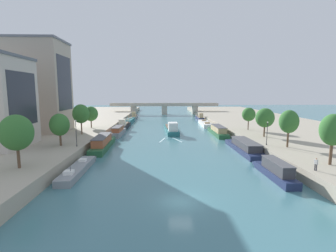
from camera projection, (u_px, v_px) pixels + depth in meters
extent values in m
plane|color=#42757F|center=(181.00, 202.00, 26.05)|extent=(400.00, 400.00, 0.00)
cube|color=#A89E89|center=(62.00, 125.00, 79.32)|extent=(36.00, 170.00, 1.87)
cube|color=#A89E89|center=(269.00, 124.00, 81.45)|extent=(36.00, 170.00, 1.87)
cube|color=#23666B|center=(171.00, 130.00, 72.34)|extent=(3.96, 17.07, 1.12)
cube|color=#23666B|center=(169.00, 125.00, 81.04)|extent=(3.09, 1.37, 0.93)
cube|color=#23666B|center=(171.00, 128.00, 72.26)|extent=(4.03, 17.08, 0.06)
cube|color=white|center=(173.00, 127.00, 66.41)|extent=(2.55, 3.49, 2.24)
cube|color=black|center=(172.00, 125.00, 68.05)|extent=(1.92, 0.12, 0.63)
cube|color=brown|center=(170.00, 126.00, 73.90)|extent=(2.89, 8.92, 0.36)
cylinder|color=#232328|center=(174.00, 128.00, 67.19)|extent=(0.07, 0.07, 1.10)
cube|color=silver|center=(177.00, 140.00, 59.88)|extent=(2.26, 5.80, 0.03)
cube|color=silver|center=(162.00, 140.00, 59.61)|extent=(1.74, 5.92, 0.03)
cube|color=gray|center=(77.00, 170.00, 35.24)|extent=(2.18, 11.89, 0.90)
cube|color=gray|center=(90.00, 158.00, 41.46)|extent=(2.01, 1.21, 0.81)
cube|color=gray|center=(77.00, 167.00, 35.18)|extent=(2.23, 11.89, 0.06)
cube|color=white|center=(83.00, 160.00, 37.73)|extent=(1.06, 0.91, 0.40)
cube|color=white|center=(69.00, 172.00, 31.85)|extent=(1.17, 1.11, 0.48)
cylinder|color=#232328|center=(70.00, 171.00, 31.59)|extent=(0.07, 0.07, 1.10)
cube|color=#235633|center=(103.00, 146.00, 50.86)|extent=(3.07, 14.87, 1.09)
cube|color=#235633|center=(110.00, 138.00, 58.51)|extent=(2.61, 1.29, 0.91)
cube|color=#235633|center=(103.00, 143.00, 50.78)|extent=(3.13, 14.87, 0.06)
cube|color=#9E5133|center=(102.00, 140.00, 49.94)|extent=(2.46, 9.53, 1.53)
cube|color=#4C4C51|center=(102.00, 136.00, 49.83)|extent=(2.63, 9.82, 0.08)
cylinder|color=#232328|center=(100.00, 145.00, 46.33)|extent=(0.07, 0.07, 1.10)
cube|color=gray|center=(118.00, 133.00, 66.48)|extent=(2.64, 11.14, 1.19)
cube|color=gray|center=(122.00, 129.00, 72.29)|extent=(2.27, 1.31, 0.96)
cube|color=gray|center=(118.00, 131.00, 66.39)|extent=(2.68, 11.14, 0.06)
cube|color=#9E5133|center=(118.00, 129.00, 65.76)|extent=(2.11, 7.14, 1.14)
cube|color=#4C4C51|center=(118.00, 127.00, 65.68)|extent=(2.26, 7.35, 0.08)
cylinder|color=#232328|center=(117.00, 130.00, 63.02)|extent=(0.07, 0.07, 1.10)
cube|color=black|center=(124.00, 126.00, 80.24)|extent=(2.64, 11.56, 1.12)
cube|color=black|center=(127.00, 123.00, 86.27)|extent=(2.36, 1.27, 0.93)
cube|color=black|center=(124.00, 124.00, 80.16)|extent=(2.69, 11.56, 0.06)
cube|color=beige|center=(122.00, 122.00, 76.13)|extent=(1.88, 2.33, 2.11)
cube|color=black|center=(123.00, 121.00, 77.24)|extent=(1.48, 0.05, 0.59)
cube|color=brown|center=(125.00, 123.00, 81.27)|extent=(2.01, 6.02, 0.36)
cylinder|color=#232328|center=(124.00, 124.00, 76.66)|extent=(0.07, 0.07, 1.10)
cube|color=#23666B|center=(129.00, 121.00, 94.89)|extent=(3.16, 13.39, 1.18)
cube|color=#23666B|center=(132.00, 119.00, 101.81)|extent=(2.63, 1.33, 0.96)
cube|color=#23666B|center=(129.00, 119.00, 94.81)|extent=(3.21, 13.39, 0.06)
cube|color=beige|center=(130.00, 118.00, 97.68)|extent=(1.39, 0.94, 0.40)
cube|color=beige|center=(127.00, 120.00, 91.08)|extent=(1.53, 1.15, 0.48)
cylinder|color=#232328|center=(128.00, 119.00, 90.78)|extent=(0.07, 0.07, 1.10)
cube|color=gray|center=(135.00, 117.00, 109.39)|extent=(2.02, 9.42, 0.95)
cube|color=gray|center=(136.00, 116.00, 114.39)|extent=(1.92, 1.21, 0.84)
cube|color=gray|center=(135.00, 116.00, 109.32)|extent=(2.06, 9.42, 0.06)
cube|color=tan|center=(134.00, 114.00, 106.00)|extent=(1.51, 1.88, 2.12)
cube|color=black|center=(134.00, 113.00, 106.90)|extent=(1.21, 0.03, 0.59)
cube|color=brown|center=(135.00, 116.00, 110.23)|extent=(1.58, 4.90, 0.36)
cylinder|color=#232328|center=(135.00, 115.00, 106.46)|extent=(0.07, 0.07, 1.10)
cube|color=#1E284C|center=(275.00, 174.00, 33.31)|extent=(2.06, 9.55, 0.94)
cube|color=#1E284C|center=(260.00, 163.00, 38.37)|extent=(1.89, 1.22, 0.83)
cube|color=#1E284C|center=(275.00, 171.00, 33.24)|extent=(2.10, 9.55, 0.06)
cube|color=#38383D|center=(277.00, 167.00, 32.67)|extent=(1.68, 6.12, 1.43)
cube|color=#4C4C51|center=(278.00, 161.00, 32.57)|extent=(1.80, 6.30, 0.08)
cylinder|color=#232328|center=(289.00, 174.00, 30.35)|extent=(0.07, 0.07, 1.10)
cube|color=#1E284C|center=(244.00, 149.00, 48.25)|extent=(3.45, 15.06, 0.90)
cube|color=#1E284C|center=(232.00, 141.00, 56.02)|extent=(3.13, 1.23, 0.81)
cube|color=#1E284C|center=(244.00, 147.00, 48.19)|extent=(3.51, 15.06, 0.06)
cube|color=#38383D|center=(246.00, 144.00, 47.35)|extent=(2.80, 9.64, 1.25)
cube|color=#4C4C51|center=(246.00, 141.00, 47.26)|extent=(3.00, 9.93, 0.08)
cylinder|color=#232328|center=(256.00, 149.00, 43.67)|extent=(0.07, 0.07, 1.10)
cube|color=#235633|center=(218.00, 133.00, 67.29)|extent=(2.81, 14.53, 1.03)
cube|color=#235633|center=(212.00, 128.00, 74.82)|extent=(2.63, 1.23, 0.88)
cube|color=#235633|center=(218.00, 131.00, 67.22)|extent=(2.86, 14.53, 0.06)
cube|color=tan|center=(218.00, 129.00, 66.40)|extent=(2.29, 9.30, 1.39)
cube|color=#4C4C51|center=(218.00, 126.00, 66.30)|extent=(2.46, 9.58, 0.08)
cylinder|color=#232328|center=(223.00, 131.00, 62.84)|extent=(0.07, 0.07, 1.10)
cube|color=silver|center=(205.00, 124.00, 85.77)|extent=(3.59, 15.54, 1.20)
cube|color=silver|center=(202.00, 121.00, 93.75)|extent=(2.95, 1.35, 0.97)
cube|color=silver|center=(205.00, 122.00, 85.68)|extent=(3.65, 15.54, 0.06)
cube|color=tan|center=(204.00, 120.00, 89.02)|extent=(1.56, 0.95, 0.40)
cube|color=tan|center=(207.00, 123.00, 81.36)|extent=(1.72, 1.16, 0.48)
cylinder|color=#232328|center=(209.00, 122.00, 81.01)|extent=(0.07, 0.07, 1.10)
cube|color=#1E284C|center=(199.00, 119.00, 103.00)|extent=(2.12, 11.12, 1.23)
cube|color=#1E284C|center=(197.00, 117.00, 108.83)|extent=(1.97, 1.27, 0.98)
cube|color=#1E284C|center=(199.00, 117.00, 102.91)|extent=(2.16, 11.12, 0.06)
cube|color=tan|center=(201.00, 115.00, 99.03)|extent=(1.56, 2.23, 1.91)
cube|color=black|center=(200.00, 115.00, 100.11)|extent=(1.24, 0.04, 0.54)
cube|color=brown|center=(199.00, 116.00, 103.98)|extent=(1.64, 5.78, 0.36)
cylinder|color=#232328|center=(201.00, 116.00, 99.54)|extent=(0.07, 0.07, 1.10)
cylinder|color=brown|center=(18.00, 155.00, 31.37)|extent=(0.38, 0.38, 3.36)
ellipsoid|color=#336B2D|center=(16.00, 133.00, 30.97)|extent=(4.05, 4.05, 4.58)
cylinder|color=brown|center=(60.00, 138.00, 44.64)|extent=(0.37, 0.37, 2.76)
ellipsoid|color=#336B2D|center=(60.00, 125.00, 44.30)|extent=(3.49, 3.49, 4.03)
cylinder|color=brown|center=(82.00, 127.00, 56.69)|extent=(0.30, 0.30, 3.58)
ellipsoid|color=#336B2D|center=(81.00, 114.00, 56.28)|extent=(3.78, 3.78, 4.36)
cylinder|color=brown|center=(91.00, 123.00, 67.17)|extent=(0.29, 0.29, 2.77)
ellipsoid|color=#336B2D|center=(91.00, 114.00, 66.83)|extent=(3.82, 3.82, 4.02)
cylinder|color=brown|center=(331.00, 152.00, 32.78)|extent=(0.39, 0.39, 3.59)
ellipsoid|color=#336B2D|center=(333.00, 130.00, 32.38)|extent=(3.28, 3.28, 4.25)
cylinder|color=brown|center=(288.00, 137.00, 43.41)|extent=(0.33, 0.33, 3.46)
ellipsoid|color=#336B2D|center=(289.00, 122.00, 43.02)|extent=(3.29, 3.29, 4.08)
cylinder|color=brown|center=(264.00, 130.00, 53.78)|extent=(0.32, 0.32, 3.01)
ellipsoid|color=#336B2D|center=(265.00, 118.00, 53.41)|extent=(3.97, 3.97, 4.21)
cylinder|color=brown|center=(248.00, 124.00, 63.41)|extent=(0.25, 0.25, 3.07)
ellipsoid|color=#336B2D|center=(249.00, 114.00, 63.07)|extent=(3.38, 3.38, 3.51)
cylinder|color=black|center=(76.00, 134.00, 43.89)|extent=(0.11, 0.11, 4.54)
sphere|color=#EAE5C6|center=(75.00, 121.00, 43.56)|extent=(0.28, 0.28, 0.28)
cylinder|color=black|center=(77.00, 146.00, 44.19)|extent=(0.22, 0.22, 0.20)
cylinder|color=black|center=(267.00, 134.00, 45.17)|extent=(0.11, 0.11, 4.08)
sphere|color=#EAE5C6|center=(268.00, 122.00, 44.88)|extent=(0.28, 0.28, 0.28)
cylinder|color=black|center=(266.00, 144.00, 45.44)|extent=(0.22, 0.22, 0.20)
cube|color=#232833|center=(23.00, 99.00, 42.77)|extent=(0.04, 8.77, 9.31)
cube|color=#A89989|center=(35.00, 88.00, 59.37)|extent=(14.66, 10.49, 21.53)
cube|color=slate|center=(31.00, 41.00, 57.86)|extent=(15.09, 10.81, 0.50)
cube|color=#232833|center=(65.00, 83.00, 59.45)|extent=(0.04, 8.39, 12.92)
cube|color=#ADA899|center=(164.00, 105.00, 128.21)|extent=(56.07, 4.40, 0.60)
cube|color=#ADA899|center=(164.00, 104.00, 126.12)|extent=(56.07, 0.30, 0.90)
cube|color=#ADA899|center=(164.00, 104.00, 130.08)|extent=(56.07, 0.30, 0.90)
cube|color=#ADA899|center=(134.00, 110.00, 128.05)|extent=(2.80, 3.60, 4.48)
cube|color=#ADA899|center=(164.00, 110.00, 128.55)|extent=(2.80, 3.60, 4.48)
cube|color=#ADA899|center=(195.00, 110.00, 129.05)|extent=(2.80, 3.60, 4.48)
cylinder|color=#2D2D38|center=(315.00, 167.00, 30.51)|extent=(0.13, 0.13, 0.84)
cylinder|color=#2D2D38|center=(316.00, 168.00, 30.33)|extent=(0.13, 0.13, 0.84)
cube|color=white|center=(316.00, 162.00, 30.32)|extent=(0.32, 0.39, 0.56)
sphere|color=tan|center=(316.00, 159.00, 30.27)|extent=(0.21, 0.21, 0.21)
cylinder|color=white|center=(314.00, 161.00, 30.52)|extent=(0.09, 0.09, 0.54)
cylinder|color=white|center=(318.00, 162.00, 30.13)|extent=(0.09, 0.09, 0.54)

